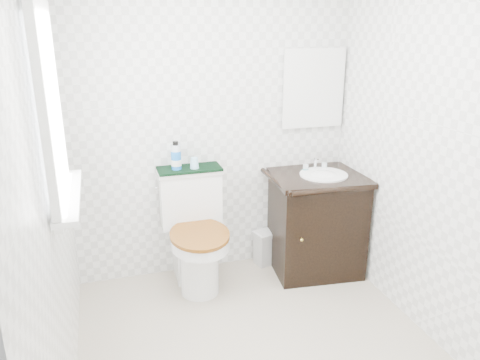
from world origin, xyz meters
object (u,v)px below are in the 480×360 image
trash_bin (266,247)px  mouthwash_bottle (176,157)px  vanity (316,220)px  cup (194,163)px  toilet (195,238)px

trash_bin → mouthwash_bottle: size_ratio=1.35×
trash_bin → mouthwash_bottle: (-0.73, -0.02, 0.86)m
mouthwash_bottle → vanity: bearing=-9.2°
vanity → cup: size_ratio=11.07×
toilet → trash_bin: 0.69m
vanity → mouthwash_bottle: mouthwash_bottle is taller
toilet → vanity: bearing=-3.4°
vanity → mouthwash_bottle: (-1.08, 0.18, 0.58)m
toilet → mouthwash_bottle: mouthwash_bottle is taller
mouthwash_bottle → cup: (0.13, -0.02, -0.06)m
vanity → cup: (-0.95, 0.16, 0.52)m
trash_bin → toilet: bearing=-167.8°
toilet → trash_bin: (0.64, 0.14, -0.24)m
trash_bin → mouthwash_bottle: mouthwash_bottle is taller
toilet → trash_bin: bearing=12.2°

